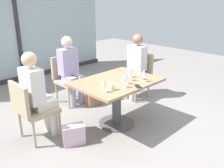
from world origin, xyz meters
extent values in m
plane|color=gray|center=(0.00, 0.00, 0.00)|extent=(12.00, 12.00, 0.00)
cube|color=#A3B7BC|center=(0.00, 3.20, 1.35)|extent=(4.79, 0.03, 2.70)
cube|color=#2D2D33|center=(0.00, 3.17, 1.35)|extent=(0.08, 0.06, 2.70)
cube|color=#2D2D33|center=(0.00, 3.17, 0.05)|extent=(4.79, 0.10, 0.10)
cube|color=#997551|center=(0.00, 0.00, 0.71)|extent=(1.25, 0.92, 0.04)
cylinder|color=#4C4C51|center=(0.00, 0.00, 0.35)|extent=(0.14, 0.14, 0.69)
cylinder|color=#4C4C51|center=(0.00, 0.00, 0.01)|extent=(0.56, 0.56, 0.02)
cube|color=tan|center=(0.00, 1.19, 0.42)|extent=(0.46, 0.46, 0.06)
cube|color=tan|center=(0.00, 1.44, 0.66)|extent=(0.46, 0.05, 0.42)
cylinder|color=tan|center=(-0.20, 0.99, 0.20)|extent=(0.04, 0.04, 0.39)
cylinder|color=tan|center=(0.20, 0.99, 0.20)|extent=(0.04, 0.04, 0.39)
cylinder|color=tan|center=(-0.20, 1.39, 0.20)|extent=(0.04, 0.04, 0.39)
cylinder|color=tan|center=(0.20, 1.39, 0.20)|extent=(0.04, 0.04, 0.39)
cube|color=tan|center=(-1.05, 0.51, 0.42)|extent=(0.46, 0.46, 0.06)
cube|color=tan|center=(-1.30, 0.51, 0.66)|extent=(0.05, 0.46, 0.42)
cylinder|color=tan|center=(-0.85, 0.31, 0.20)|extent=(0.04, 0.04, 0.39)
cylinder|color=tan|center=(-0.85, 0.71, 0.20)|extent=(0.04, 0.04, 0.39)
cylinder|color=tan|center=(-1.25, 0.31, 0.20)|extent=(0.04, 0.04, 0.39)
cylinder|color=tan|center=(-1.25, 0.71, 0.20)|extent=(0.04, 0.04, 0.39)
cube|color=tan|center=(1.05, 0.51, 0.42)|extent=(0.46, 0.46, 0.06)
cube|color=tan|center=(1.30, 0.51, 0.66)|extent=(0.05, 0.46, 0.42)
cylinder|color=tan|center=(0.85, 0.71, 0.20)|extent=(0.04, 0.04, 0.39)
cylinder|color=tan|center=(0.85, 0.31, 0.20)|extent=(0.04, 0.04, 0.39)
cylinder|color=tan|center=(1.25, 0.71, 0.20)|extent=(0.04, 0.04, 0.39)
cylinder|color=tan|center=(1.25, 0.31, 0.20)|extent=(0.04, 0.04, 0.39)
cylinder|color=#9E93B7|center=(-0.09, 1.02, 0.23)|extent=(0.11, 0.11, 0.45)
cube|color=#9E93B7|center=(-0.09, 1.11, 0.51)|extent=(0.13, 0.32, 0.11)
cylinder|color=#9E93B7|center=(0.09, 1.02, 0.23)|extent=(0.11, 0.11, 0.45)
cube|color=#9E93B7|center=(0.09, 1.11, 0.51)|extent=(0.13, 0.32, 0.11)
cube|color=#9E93B7|center=(0.00, 1.24, 0.80)|extent=(0.34, 0.20, 0.48)
sphere|color=beige|center=(0.00, 1.24, 1.16)|extent=(0.20, 0.20, 0.20)
cylinder|color=silver|center=(-0.87, 0.42, 0.23)|extent=(0.11, 0.11, 0.45)
cube|color=silver|center=(-0.97, 0.42, 0.51)|extent=(0.32, 0.13, 0.11)
cylinder|color=silver|center=(-0.87, 0.60, 0.23)|extent=(0.11, 0.11, 0.45)
cube|color=silver|center=(-0.97, 0.60, 0.51)|extent=(0.32, 0.13, 0.11)
cube|color=silver|center=(-1.10, 0.51, 0.80)|extent=(0.20, 0.34, 0.48)
sphere|color=#D8AD8C|center=(-1.10, 0.51, 1.16)|extent=(0.20, 0.20, 0.20)
cylinder|color=silver|center=(0.87, 0.60, 0.23)|extent=(0.11, 0.11, 0.45)
cube|color=silver|center=(0.97, 0.60, 0.51)|extent=(0.32, 0.13, 0.11)
cylinder|color=silver|center=(0.87, 0.42, 0.23)|extent=(0.11, 0.11, 0.45)
cube|color=silver|center=(0.97, 0.42, 0.51)|extent=(0.32, 0.13, 0.11)
cube|color=silver|center=(1.10, 0.51, 0.80)|extent=(0.20, 0.34, 0.48)
sphere|color=#936B4C|center=(1.10, 0.51, 1.16)|extent=(0.20, 0.20, 0.20)
cylinder|color=silver|center=(0.25, -0.32, 0.73)|extent=(0.06, 0.06, 0.00)
cylinder|color=silver|center=(0.25, -0.32, 0.78)|extent=(0.01, 0.01, 0.08)
cone|color=silver|center=(0.25, -0.32, 0.87)|extent=(0.07, 0.07, 0.09)
cylinder|color=silver|center=(-0.47, -0.21, 0.73)|extent=(0.06, 0.06, 0.00)
cylinder|color=silver|center=(-0.47, -0.21, 0.78)|extent=(0.01, 0.01, 0.08)
cone|color=silver|center=(-0.47, -0.21, 0.87)|extent=(0.07, 0.07, 0.09)
cylinder|color=silver|center=(-0.15, -0.28, 0.73)|extent=(0.06, 0.06, 0.00)
cylinder|color=silver|center=(-0.15, -0.28, 0.78)|extent=(0.01, 0.01, 0.08)
cone|color=silver|center=(-0.15, -0.28, 0.87)|extent=(0.07, 0.07, 0.09)
cylinder|color=silver|center=(0.28, -0.22, 0.73)|extent=(0.06, 0.06, 0.00)
cylinder|color=silver|center=(0.28, -0.22, 0.78)|extent=(0.01, 0.01, 0.08)
cone|color=silver|center=(0.28, -0.22, 0.87)|extent=(0.07, 0.07, 0.09)
cylinder|color=silver|center=(0.14, -0.13, 0.73)|extent=(0.06, 0.06, 0.00)
cylinder|color=silver|center=(0.14, -0.13, 0.78)|extent=(0.01, 0.01, 0.08)
cone|color=silver|center=(0.14, -0.13, 0.87)|extent=(0.07, 0.07, 0.09)
cylinder|color=silver|center=(-0.02, -0.19, 0.73)|extent=(0.06, 0.06, 0.00)
cylinder|color=silver|center=(-0.02, -0.19, 0.78)|extent=(0.01, 0.01, 0.08)
cone|color=silver|center=(-0.02, -0.19, 0.87)|extent=(0.07, 0.07, 0.09)
cylinder|color=silver|center=(0.26, -0.03, 0.73)|extent=(0.06, 0.06, 0.00)
cylinder|color=silver|center=(0.26, -0.03, 0.78)|extent=(0.01, 0.01, 0.08)
cone|color=silver|center=(0.26, -0.03, 0.87)|extent=(0.07, 0.07, 0.09)
cylinder|color=white|center=(-0.33, -0.23, 0.78)|extent=(0.08, 0.08, 0.09)
cube|color=black|center=(0.03, -0.39, 0.73)|extent=(0.13, 0.16, 0.01)
cube|color=#A3704C|center=(0.23, 0.81, 0.14)|extent=(0.32, 0.20, 0.28)
cube|color=beige|center=(-0.82, 0.02, 0.14)|extent=(0.34, 0.27, 0.28)
camera|label=1|loc=(-2.51, -2.41, 1.92)|focal=39.21mm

